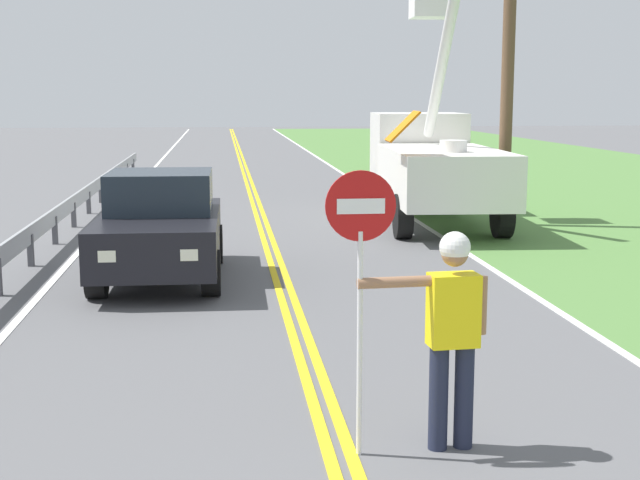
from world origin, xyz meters
name	(u,v)px	position (x,y,z in m)	size (l,w,h in m)	color
centerline_yellow_left	(255,212)	(-0.09, 20.00, 0.01)	(0.11, 110.00, 0.01)	yellow
centerline_yellow_right	(262,212)	(0.09, 20.00, 0.01)	(0.11, 110.00, 0.01)	yellow
edge_line_right	(400,210)	(3.60, 20.00, 0.01)	(0.12, 110.00, 0.01)	silver
edge_line_left	(113,214)	(-3.60, 20.00, 0.01)	(0.12, 110.00, 0.01)	silver
flagger_worker	(452,326)	(0.92, 4.73, 1.05)	(1.09, 0.27, 1.83)	#1E2338
stop_sign_paddle	(360,249)	(0.16, 4.67, 1.71)	(0.56, 0.04, 2.33)	silver
utility_bucket_truck	(431,160)	(3.92, 17.98, 1.41)	(2.99, 6.92, 5.46)	white
oncoming_sedan_nearest	(160,227)	(-1.90, 12.00, 0.83)	(1.97, 4.13, 1.70)	black
utility_pole_near	(509,22)	(5.41, 17.20, 4.48)	(1.80, 0.28, 8.59)	brown
guardrail_left_shoulder	(64,211)	(-4.20, 16.73, 0.52)	(0.10, 32.00, 0.71)	#9EA0A3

